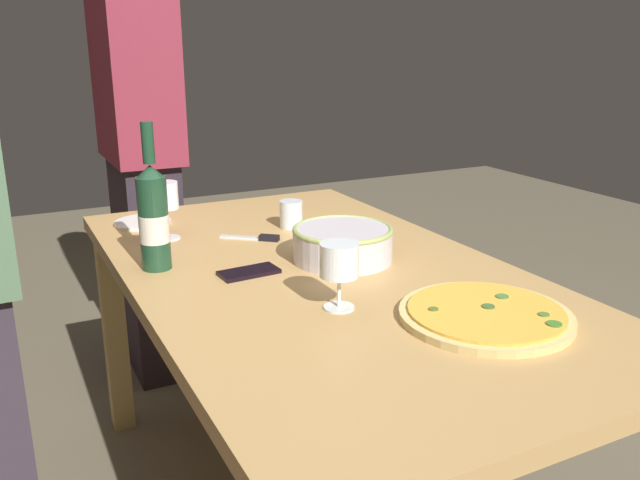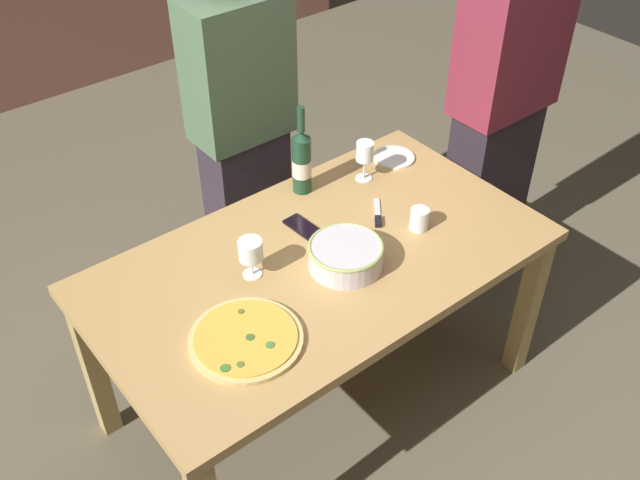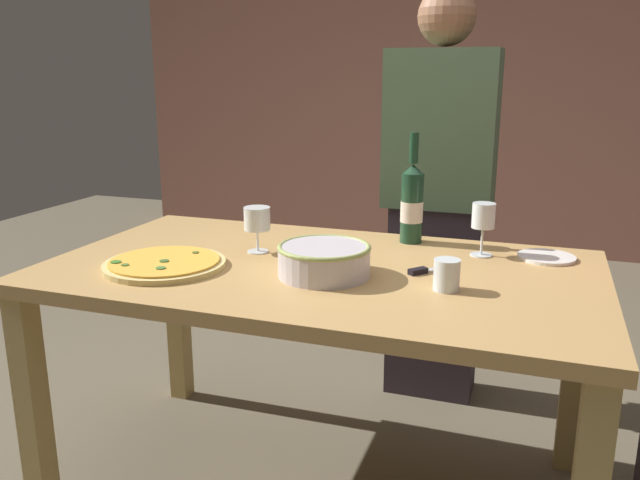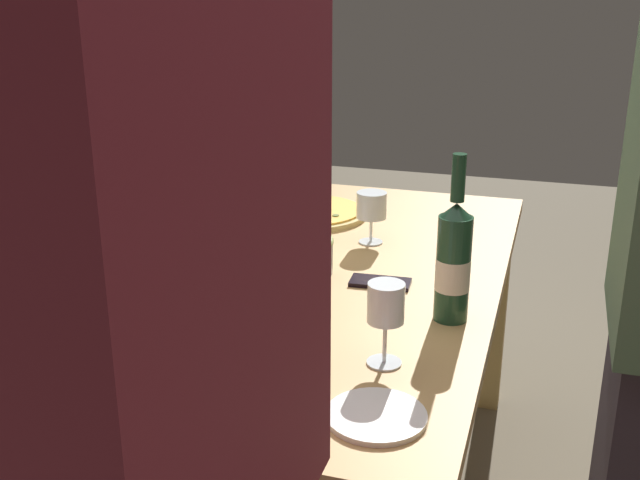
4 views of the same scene
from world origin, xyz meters
TOP-DOWN VIEW (x-y plane):
  - dining_table at (0.00, 0.00)m, footprint 1.60×0.90m
  - pizza at (-0.42, -0.17)m, footprint 0.35×0.35m
  - serving_bowl at (0.04, -0.09)m, footprint 0.26×0.26m
  - wine_bottle at (0.20, 0.36)m, footprint 0.07×0.07m
  - wine_glass_near_pizza at (-0.23, 0.07)m, footprint 0.08×0.08m
  - wine_glass_by_bottle at (0.44, 0.27)m, footprint 0.07×0.07m
  - cup_amber at (0.38, -0.10)m, footprint 0.07×0.07m
  - side_plate at (0.63, 0.30)m, footprint 0.17×0.17m
  - cell_phone at (0.05, 0.17)m, footprint 0.08×0.15m
  - pizza_knife at (0.31, 0.04)m, footprint 0.13×0.15m
  - person_host at (1.14, 0.18)m, footprint 0.46×0.24m

SIDE VIEW (x-z plane):
  - dining_table at x=0.00m, z-range 0.28..1.03m
  - side_plate at x=0.63m, z-range 0.75..0.76m
  - cell_phone at x=0.05m, z-range 0.75..0.76m
  - pizza_knife at x=0.31m, z-range 0.75..0.76m
  - pizza at x=-0.42m, z-range 0.75..0.77m
  - cup_amber at x=0.38m, z-range 0.75..0.83m
  - serving_bowl at x=0.04m, z-range 0.75..0.84m
  - wine_glass_near_pizza at x=-0.23m, z-range 0.78..0.93m
  - wine_glass_by_bottle at x=0.44m, z-range 0.78..0.95m
  - wine_bottle at x=0.20m, z-range 0.70..1.07m
  - person_host at x=1.14m, z-range 0.01..1.76m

